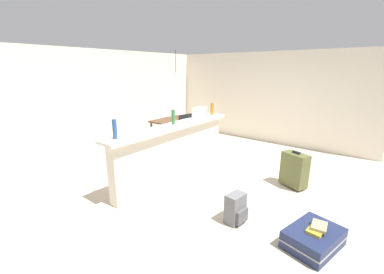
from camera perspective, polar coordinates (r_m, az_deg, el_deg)
ground_plane at (r=5.02m, az=3.86°, el=-8.97°), size 13.00×13.00×0.05m
wall_back at (r=6.81m, az=-17.84°, el=8.02°), size 6.60×0.10×2.50m
wall_right at (r=7.46m, az=15.58°, el=8.79°), size 0.10×6.00×2.50m
partition_half_wall at (r=4.75m, az=-4.07°, el=-3.64°), size 2.80×0.20×0.99m
bar_countertop at (r=4.61m, az=-4.20°, el=2.51°), size 2.96×0.40×0.05m
bottle_blue at (r=3.82m, az=-17.36°, el=1.76°), size 0.07×0.07×0.29m
bottle_green at (r=4.61m, az=-4.33°, el=4.59°), size 0.07×0.07×0.28m
bottle_amber at (r=5.58m, az=4.62°, el=6.44°), size 0.07×0.07×0.26m
grocery_bag at (r=5.21m, az=1.69°, el=5.59°), size 0.26×0.18×0.22m
dining_table at (r=6.64m, az=-4.24°, el=3.25°), size 1.10×0.80×0.74m
dining_chair_near_partition at (r=6.31m, az=-0.96°, el=1.42°), size 0.47×0.47×0.93m
pendant_lamp at (r=6.51m, az=-3.76°, el=13.89°), size 0.34×0.34×0.74m
suitcase_flat_navy at (r=3.49m, az=26.16°, el=-20.13°), size 0.88×0.65×0.22m
suitcase_upright_olive at (r=4.77m, az=22.49°, el=-6.93°), size 0.39×0.50×0.67m
backpack_grey at (r=3.57m, az=10.04°, el=-15.96°), size 0.30×0.28×0.42m
book_stack at (r=3.41m, az=26.94°, el=-18.20°), size 0.29×0.20×0.07m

